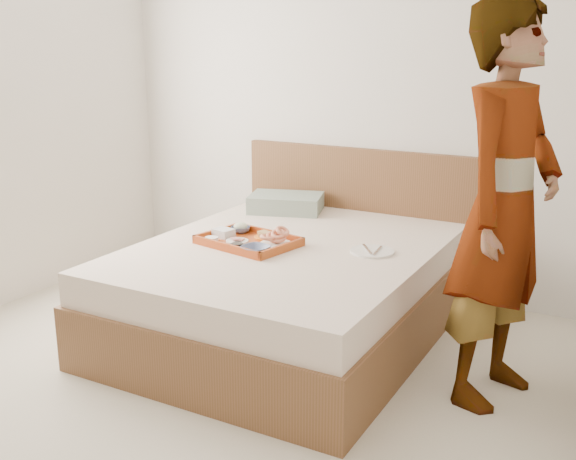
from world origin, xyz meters
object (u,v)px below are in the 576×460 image
at_px(person, 505,207).
at_px(dinner_plate, 372,251).
at_px(tray, 248,240).
at_px(bed, 289,289).

bearing_deg(person, dinner_plate, 84.58).
bearing_deg(tray, bed, 36.31).
bearing_deg(dinner_plate, person, -18.94).
bearing_deg(bed, dinner_plate, 12.08).
bearing_deg(dinner_plate, tray, -163.70).
relative_size(bed, tray, 3.84).
distance_m(dinner_plate, person, 0.86).
height_order(bed, tray, tray).
height_order(bed, person, person).
xyz_separation_m(bed, tray, (-0.21, -0.10, 0.29)).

